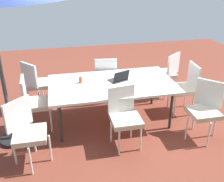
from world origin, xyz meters
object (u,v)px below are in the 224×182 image
at_px(chair_southwest, 167,72).
at_px(chair_northwest, 205,108).
at_px(chair_south, 105,76).
at_px(chair_north, 124,115).
at_px(cup, 81,80).
at_px(chair_west, 185,86).
at_px(dining_table, 112,85).
at_px(laptop, 119,79).
at_px(chair_east, 34,101).
at_px(chair_northeast, 27,130).
at_px(chair_southeast, 37,82).

distance_m(chair_southwest, chair_northwest, 1.61).
bearing_deg(chair_south, chair_north, 96.46).
bearing_deg(chair_northwest, chair_southwest, 135.60).
bearing_deg(chair_south, chair_southwest, -174.50).
relative_size(chair_north, cup, 8.79).
bearing_deg(chair_north, chair_west, 21.02).
xyz_separation_m(chair_south, cup, (0.58, 0.70, 0.27)).
distance_m(chair_southwest, cup, 2.05).
distance_m(dining_table, chair_southwest, 1.61).
xyz_separation_m(chair_northwest, laptop, (1.24, -0.86, 0.26)).
bearing_deg(cup, chair_west, 177.44).
bearing_deg(chair_west, chair_southwest, -172.27).
relative_size(chair_east, cup, 8.79).
bearing_deg(chair_west, dining_table, -85.04).
bearing_deg(chair_northeast, chair_south, 6.80).
distance_m(chair_east, laptop, 1.53).
bearing_deg(chair_north, chair_southeast, 123.19).
distance_m(dining_table, chair_east, 1.37).
bearing_deg(chair_southwest, chair_south, -38.35).
relative_size(chair_south, chair_southwest, 1.00).
height_order(chair_east, chair_west, same).
relative_size(chair_southwest, chair_northwest, 1.00).
bearing_deg(chair_north, chair_northeast, 176.32).
bearing_deg(chair_east, chair_southeast, -2.84).
distance_m(dining_table, chair_south, 0.85).
bearing_deg(laptop, chair_northwest, 123.78).
height_order(chair_south, laptop, laptop).
height_order(chair_south, chair_southeast, same).
distance_m(dining_table, chair_northwest, 1.61).
height_order(chair_north, chair_southeast, same).
distance_m(dining_table, cup, 0.56).
bearing_deg(chair_northwest, chair_southeast, -165.38).
bearing_deg(chair_south, chair_east, 36.25).
xyz_separation_m(chair_east, laptop, (-1.50, -0.03, 0.26)).
xyz_separation_m(chair_east, chair_west, (-2.80, -0.01, 0.00)).
bearing_deg(chair_east, chair_northeast, 173.78).
distance_m(chair_south, chair_northwest, 2.11).
xyz_separation_m(chair_north, chair_northwest, (-1.34, 0.06, 0.00)).
distance_m(chair_southeast, chair_northwest, 3.18).
bearing_deg(dining_table, chair_southwest, -149.63).
bearing_deg(cup, chair_north, 123.45).
bearing_deg(chair_north, chair_southwest, 40.94).
bearing_deg(cup, chair_northwest, 154.06).
xyz_separation_m(chair_east, chair_northwest, (-2.74, 0.83, 0.00)).
height_order(chair_west, chair_northwest, same).
height_order(chair_southwest, chair_west, same).
bearing_deg(chair_northeast, chair_northwest, -41.14).
bearing_deg(cup, chair_east, 6.86).
bearing_deg(chair_southeast, chair_west, -146.76).
xyz_separation_m(chair_south, chair_east, (1.40, 0.80, 0.00)).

